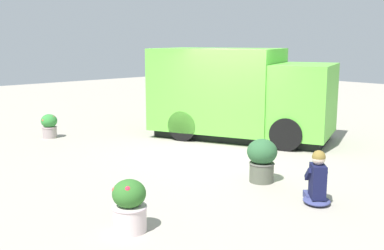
{
  "coord_description": "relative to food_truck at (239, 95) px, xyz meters",
  "views": [
    {
      "loc": [
        7.66,
        -7.85,
        2.64
      ],
      "look_at": [
        0.49,
        -1.27,
        0.87
      ],
      "focal_mm": 43.72,
      "sensor_mm": 36.0,
      "label": 1
    }
  ],
  "objects": [
    {
      "name": "food_truck",
      "position": [
        0.0,
        0.0,
        0.0
      ],
      "size": [
        5.22,
        3.9,
        2.42
      ],
      "color": "#61C53E",
      "rests_on": "ground_plane"
    },
    {
      "name": "planter_flowering_far",
      "position": [
        -3.45,
        -3.88,
        -0.82
      ],
      "size": [
        0.44,
        0.43,
        0.66
      ],
      "color": "#9F8E8E",
      "rests_on": "ground_plane"
    },
    {
      "name": "planter_flowering_near",
      "position": [
        3.29,
        -5.95,
        -0.79
      ],
      "size": [
        0.5,
        0.5,
        0.75
      ],
      "color": "beige",
      "rests_on": "ground_plane"
    },
    {
      "name": "ground_plane",
      "position": [
        0.79,
        -1.64,
        -1.17
      ],
      "size": [
        40.0,
        40.0,
        0.0
      ],
      "primitive_type": "plane",
      "color": "#A1998C"
    },
    {
      "name": "planter_flowering_side",
      "position": [
        3.06,
        -2.77,
        -0.72
      ],
      "size": [
        0.57,
        0.57,
        0.83
      ],
      "color": "#525748",
      "rests_on": "ground_plane"
    },
    {
      "name": "person_customer",
      "position": [
        4.42,
        -3.02,
        -0.81
      ],
      "size": [
        0.72,
        0.76,
        0.9
      ],
      "color": "navy",
      "rests_on": "ground_plane"
    }
  ]
}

